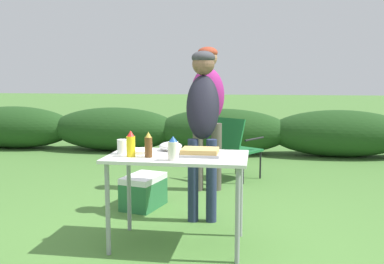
{
  "coord_description": "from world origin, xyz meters",
  "views": [
    {
      "loc": [
        0.62,
        -3.27,
        1.35
      ],
      "look_at": [
        0.07,
        0.28,
        0.89
      ],
      "focal_mm": 40.0,
      "sensor_mm": 36.0,
      "label": 1
    }
  ],
  "objects_px": {
    "mayo_bottle": "(173,149)",
    "standing_person_in_red_jacket": "(203,111)",
    "mustard_bottle": "(131,144)",
    "standing_person_with_beanie": "(207,103)",
    "mixing_bowl": "(171,146)",
    "folding_table": "(178,165)",
    "plate_stack": "(143,151)",
    "food_tray": "(200,152)",
    "beer_bottle": "(148,145)",
    "paper_cup_stack": "(122,147)",
    "cooler_box": "(144,191)",
    "camp_chair_green_behind_table": "(235,145)"
  },
  "relations": [
    {
      "from": "mixing_bowl",
      "to": "paper_cup_stack",
      "type": "relative_size",
      "value": 1.63
    },
    {
      "from": "food_tray",
      "to": "plate_stack",
      "type": "xyz_separation_m",
      "value": [
        -0.48,
        0.06,
        -0.01
      ]
    },
    {
      "from": "beer_bottle",
      "to": "standing_person_with_beanie",
      "type": "relative_size",
      "value": 0.12
    },
    {
      "from": "mayo_bottle",
      "to": "mustard_bottle",
      "type": "bearing_deg",
      "value": 163.5
    },
    {
      "from": "folding_table",
      "to": "food_tray",
      "type": "bearing_deg",
      "value": 4.4
    },
    {
      "from": "camp_chair_green_behind_table",
      "to": "standing_person_in_red_jacket",
      "type": "bearing_deg",
      "value": -65.1
    },
    {
      "from": "mayo_bottle",
      "to": "standing_person_in_red_jacket",
      "type": "bearing_deg",
      "value": 83.98
    },
    {
      "from": "plate_stack",
      "to": "beer_bottle",
      "type": "bearing_deg",
      "value": -62.87
    },
    {
      "from": "folding_table",
      "to": "standing_person_in_red_jacket",
      "type": "xyz_separation_m",
      "value": [
        0.11,
        0.72,
        0.37
      ]
    },
    {
      "from": "folding_table",
      "to": "paper_cup_stack",
      "type": "height_order",
      "value": "paper_cup_stack"
    },
    {
      "from": "folding_table",
      "to": "cooler_box",
      "type": "relative_size",
      "value": 2.03
    },
    {
      "from": "plate_stack",
      "to": "standing_person_with_beanie",
      "type": "xyz_separation_m",
      "value": [
        0.33,
        1.65,
        0.29
      ]
    },
    {
      "from": "paper_cup_stack",
      "to": "cooler_box",
      "type": "relative_size",
      "value": 0.22
    },
    {
      "from": "food_tray",
      "to": "mixing_bowl",
      "type": "height_order",
      "value": "mixing_bowl"
    },
    {
      "from": "folding_table",
      "to": "mustard_bottle",
      "type": "bearing_deg",
      "value": -161.8
    },
    {
      "from": "food_tray",
      "to": "mustard_bottle",
      "type": "height_order",
      "value": "mustard_bottle"
    },
    {
      "from": "standing_person_in_red_jacket",
      "to": "paper_cup_stack",
      "type": "bearing_deg",
      "value": -132.72
    },
    {
      "from": "food_tray",
      "to": "mayo_bottle",
      "type": "height_order",
      "value": "mayo_bottle"
    },
    {
      "from": "plate_stack",
      "to": "standing_person_with_beanie",
      "type": "bearing_deg",
      "value": 78.53
    },
    {
      "from": "plate_stack",
      "to": "mayo_bottle",
      "type": "height_order",
      "value": "mayo_bottle"
    },
    {
      "from": "folding_table",
      "to": "camp_chair_green_behind_table",
      "type": "distance_m",
      "value": 2.3
    },
    {
      "from": "food_tray",
      "to": "plate_stack",
      "type": "relative_size",
      "value": 1.44
    },
    {
      "from": "folding_table",
      "to": "standing_person_with_beanie",
      "type": "height_order",
      "value": "standing_person_with_beanie"
    },
    {
      "from": "standing_person_with_beanie",
      "to": "cooler_box",
      "type": "bearing_deg",
      "value": -137.95
    },
    {
      "from": "cooler_box",
      "to": "standing_person_in_red_jacket",
      "type": "bearing_deg",
      "value": 84.87
    },
    {
      "from": "paper_cup_stack",
      "to": "cooler_box",
      "type": "bearing_deg",
      "value": 95.57
    },
    {
      "from": "beer_bottle",
      "to": "standing_person_with_beanie",
      "type": "height_order",
      "value": "standing_person_with_beanie"
    },
    {
      "from": "plate_stack",
      "to": "cooler_box",
      "type": "height_order",
      "value": "plate_stack"
    },
    {
      "from": "mixing_bowl",
      "to": "standing_person_in_red_jacket",
      "type": "distance_m",
      "value": 0.61
    },
    {
      "from": "standing_person_with_beanie",
      "to": "mixing_bowl",
      "type": "bearing_deg",
      "value": -106.64
    },
    {
      "from": "mayo_bottle",
      "to": "camp_chair_green_behind_table",
      "type": "bearing_deg",
      "value": 82.65
    },
    {
      "from": "plate_stack",
      "to": "mayo_bottle",
      "type": "relative_size",
      "value": 1.23
    },
    {
      "from": "mixing_bowl",
      "to": "standing_person_with_beanie",
      "type": "distance_m",
      "value": 1.56
    },
    {
      "from": "mayo_bottle",
      "to": "mustard_bottle",
      "type": "relative_size",
      "value": 0.89
    },
    {
      "from": "paper_cup_stack",
      "to": "mayo_bottle",
      "type": "xyz_separation_m",
      "value": [
        0.46,
        -0.2,
        0.03
      ]
    },
    {
      "from": "food_tray",
      "to": "mayo_bottle",
      "type": "distance_m",
      "value": 0.29
    },
    {
      "from": "plate_stack",
      "to": "beer_bottle",
      "type": "height_order",
      "value": "beer_bottle"
    },
    {
      "from": "food_tray",
      "to": "paper_cup_stack",
      "type": "distance_m",
      "value": 0.63
    },
    {
      "from": "folding_table",
      "to": "beer_bottle",
      "type": "relative_size",
      "value": 5.57
    },
    {
      "from": "standing_person_in_red_jacket",
      "to": "cooler_box",
      "type": "distance_m",
      "value": 1.1
    },
    {
      "from": "plate_stack",
      "to": "mayo_bottle",
      "type": "bearing_deg",
      "value": -43.28
    },
    {
      "from": "mayo_bottle",
      "to": "camp_chair_green_behind_table",
      "type": "height_order",
      "value": "mayo_bottle"
    },
    {
      "from": "food_tray",
      "to": "mustard_bottle",
      "type": "xyz_separation_m",
      "value": [
        -0.52,
        -0.13,
        0.07
      ]
    },
    {
      "from": "plate_stack",
      "to": "mixing_bowl",
      "type": "distance_m",
      "value": 0.24
    },
    {
      "from": "camp_chair_green_behind_table",
      "to": "paper_cup_stack",
      "type": "bearing_deg",
      "value": -75.73
    },
    {
      "from": "standing_person_in_red_jacket",
      "to": "mayo_bottle",
      "type": "bearing_deg",
      "value": -101.64
    },
    {
      "from": "folding_table",
      "to": "mayo_bottle",
      "type": "height_order",
      "value": "mayo_bottle"
    },
    {
      "from": "beer_bottle",
      "to": "mayo_bottle",
      "type": "bearing_deg",
      "value": -25.25
    },
    {
      "from": "mayo_bottle",
      "to": "mustard_bottle",
      "type": "xyz_separation_m",
      "value": [
        -0.36,
        0.11,
        0.01
      ]
    },
    {
      "from": "beer_bottle",
      "to": "standing_person_in_red_jacket",
      "type": "xyz_separation_m",
      "value": [
        0.31,
        0.84,
        0.2
      ]
    }
  ]
}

